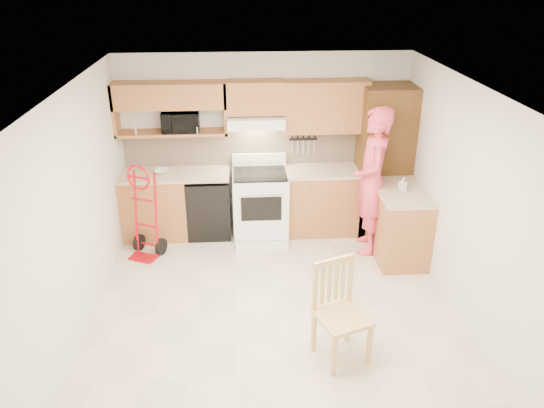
{
  "coord_description": "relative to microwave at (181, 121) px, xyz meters",
  "views": [
    {
      "loc": [
        -0.34,
        -4.85,
        3.58
      ],
      "look_at": [
        0.0,
        0.5,
        1.1
      ],
      "focal_mm": 34.73,
      "sensor_mm": 36.0,
      "label": 1
    }
  ],
  "objects": [
    {
      "name": "floor",
      "position": [
        1.13,
        -2.08,
        -1.64
      ],
      "size": [
        4.0,
        4.5,
        0.02
      ],
      "primitive_type": "cube",
      "color": "beige",
      "rests_on": "ground"
    },
    {
      "name": "ceiling",
      "position": [
        1.13,
        -2.08,
        0.88
      ],
      "size": [
        4.0,
        4.5,
        0.02
      ],
      "primitive_type": "cube",
      "color": "white",
      "rests_on": "ground"
    },
    {
      "name": "wall_back",
      "position": [
        1.13,
        0.17,
        -0.38
      ],
      "size": [
        4.0,
        0.02,
        2.5
      ],
      "primitive_type": "cube",
      "color": "silver",
      "rests_on": "ground"
    },
    {
      "name": "wall_front",
      "position": [
        1.13,
        -4.34,
        -0.38
      ],
      "size": [
        4.0,
        0.02,
        2.5
      ],
      "primitive_type": "cube",
      "color": "silver",
      "rests_on": "ground"
    },
    {
      "name": "wall_left",
      "position": [
        -0.88,
        -2.08,
        -0.38
      ],
      "size": [
        0.02,
        4.5,
        2.5
      ],
      "primitive_type": "cube",
      "color": "silver",
      "rests_on": "ground"
    },
    {
      "name": "wall_right",
      "position": [
        3.14,
        -2.08,
        -0.38
      ],
      "size": [
        0.02,
        4.5,
        2.5
      ],
      "primitive_type": "cube",
      "color": "silver",
      "rests_on": "ground"
    },
    {
      "name": "backsplash",
      "position": [
        1.13,
        0.15,
        -0.43
      ],
      "size": [
        3.92,
        0.03,
        0.55
      ],
      "primitive_type": "cube",
      "color": "#CFB393",
      "rests_on": "wall_back"
    },
    {
      "name": "lower_cab_left",
      "position": [
        -0.42,
        -0.14,
        -1.18
      ],
      "size": [
        0.9,
        0.6,
        0.9
      ],
      "primitive_type": "cube",
      "color": "#A6743F",
      "rests_on": "ground"
    },
    {
      "name": "dishwasher",
      "position": [
        0.33,
        -0.14,
        -1.2
      ],
      "size": [
        0.6,
        0.6,
        0.85
      ],
      "primitive_type": "cube",
      "color": "black",
      "rests_on": "ground"
    },
    {
      "name": "lower_cab_right",
      "position": [
        1.96,
        -0.14,
        -1.18
      ],
      "size": [
        1.14,
        0.6,
        0.9
      ],
      "primitive_type": "cube",
      "color": "#A6743F",
      "rests_on": "ground"
    },
    {
      "name": "countertop_left",
      "position": [
        -0.12,
        -0.13,
        -0.71
      ],
      "size": [
        1.5,
        0.63,
        0.04
      ],
      "primitive_type": "cube",
      "color": "tan",
      "rests_on": "lower_cab_left"
    },
    {
      "name": "countertop_right",
      "position": [
        1.96,
        -0.13,
        -0.71
      ],
      "size": [
        1.14,
        0.63,
        0.04
      ],
      "primitive_type": "cube",
      "color": "tan",
      "rests_on": "lower_cab_right"
    },
    {
      "name": "cab_return_right",
      "position": [
        2.83,
        -0.94,
        -1.18
      ],
      "size": [
        0.6,
        1.0,
        0.9
      ],
      "primitive_type": "cube",
      "color": "#A6743F",
      "rests_on": "ground"
    },
    {
      "name": "countertop_return",
      "position": [
        2.83,
        -0.94,
        -0.71
      ],
      "size": [
        0.63,
        1.0,
        0.04
      ],
      "primitive_type": "cube",
      "color": "tan",
      "rests_on": "cab_return_right"
    },
    {
      "name": "pantry_tall",
      "position": [
        2.78,
        -0.14,
        -0.58
      ],
      "size": [
        0.7,
        0.6,
        2.1
      ],
      "primitive_type": "cube",
      "color": "#523918",
      "rests_on": "ground"
    },
    {
      "name": "upper_cab_left",
      "position": [
        -0.12,
        0.0,
        0.35
      ],
      "size": [
        1.5,
        0.33,
        0.34
      ],
      "primitive_type": "cube",
      "color": "#A6743F",
      "rests_on": "wall_back"
    },
    {
      "name": "upper_shelf_mw",
      "position": [
        -0.12,
        0.0,
        -0.16
      ],
      "size": [
        1.5,
        0.33,
        0.04
      ],
      "primitive_type": "cube",
      "color": "#A6743F",
      "rests_on": "wall_back"
    },
    {
      "name": "upper_cab_center",
      "position": [
        1.01,
        0.0,
        0.31
      ],
      "size": [
        0.76,
        0.33,
        0.44
      ],
      "primitive_type": "cube",
      "color": "#A6743F",
      "rests_on": "wall_back"
    },
    {
      "name": "upper_cab_right",
      "position": [
        1.96,
        0.0,
        0.17
      ],
      "size": [
        1.14,
        0.33,
        0.7
      ],
      "primitive_type": "cube",
      "color": "#A6743F",
      "rests_on": "wall_back"
    },
    {
      "name": "range_hood",
      "position": [
        1.01,
        -0.06,
        0.0
      ],
      "size": [
        0.76,
        0.46,
        0.14
      ],
      "primitive_type": "cube",
      "color": "white",
      "rests_on": "wall_back"
    },
    {
      "name": "knife_strip",
      "position": [
        1.68,
        0.12,
        -0.39
      ],
      "size": [
        0.4,
        0.05,
        0.29
      ],
      "primitive_type": null,
      "color": "black",
      "rests_on": "backsplash"
    },
    {
      "name": "microwave",
      "position": [
        0.0,
        0.0,
        0.0
      ],
      "size": [
        0.5,
        0.35,
        0.28
      ],
      "primitive_type": "imported",
      "rotation": [
        0.0,
        0.0,
        0.02
      ],
      "color": "black",
      "rests_on": "upper_shelf_mw"
    },
    {
      "name": "range",
      "position": [
        1.05,
        -0.28,
        -1.07
      ],
      "size": [
        0.76,
        1.0,
        1.12
      ],
      "primitive_type": null,
      "color": "white",
      "rests_on": "ground"
    },
    {
      "name": "person",
      "position": [
        2.48,
        -0.74,
        -0.64
      ],
      "size": [
        0.55,
        0.77,
        1.98
      ],
      "primitive_type": "imported",
      "rotation": [
        0.0,
        0.0,
        -1.68
      ],
      "color": "#E9435A",
      "rests_on": "ground"
    },
    {
      "name": "hand_truck",
      "position": [
        -0.49,
        -0.74,
        -1.05
      ],
      "size": [
        0.58,
        0.57,
        1.16
      ],
      "primitive_type": null,
      "rotation": [
        0.0,
        0.0,
        -0.41
      ],
      "color": "red",
      "rests_on": "ground"
    },
    {
      "name": "dining_chair",
      "position": [
        1.73,
        -2.87,
        -1.12
      ],
      "size": [
        0.6,
        0.63,
        1.02
      ],
      "primitive_type": null,
      "rotation": [
        0.0,
        0.0,
        0.36
      ],
      "color": "#DBB365",
      "rests_on": "ground"
    },
    {
      "name": "soap_bottle",
      "position": [
        2.83,
        -0.92,
        -0.6
      ],
      "size": [
        0.1,
        0.1,
        0.17
      ],
      "primitive_type": "imported",
      "rotation": [
        0.0,
        0.0,
        0.27
      ],
      "color": "white",
      "rests_on": "countertop_return"
    },
    {
      "name": "bowl",
      "position": [
        -0.28,
        -0.14,
        -0.66
      ],
      "size": [
        0.26,
        0.26,
        0.05
      ],
      "primitive_type": "imported",
      "rotation": [
        0.0,
        0.0,
        -0.37
      ],
      "color": "white",
      "rests_on": "countertop_left"
    }
  ]
}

